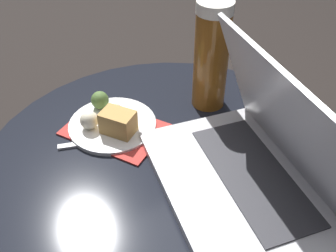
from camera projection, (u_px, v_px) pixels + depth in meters
The scene contains 6 objects.
table at pixel (171, 207), 0.81m from camera, with size 0.72×0.72×0.52m.
napkin at pixel (115, 129), 0.80m from camera, with size 0.23×0.21×0.00m.
laptop at pixel (251, 163), 0.66m from camera, with size 0.41×0.33×0.24m.
beer_glass at pixel (211, 56), 0.80m from camera, with size 0.07×0.07×0.23m.
snack_plate at pixel (110, 120), 0.80m from camera, with size 0.18×0.18×0.06m.
fork at pixel (110, 140), 0.78m from camera, with size 0.09×0.17×0.00m.
Camera 1 is at (0.41, -0.31, 1.04)m, focal length 42.00 mm.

